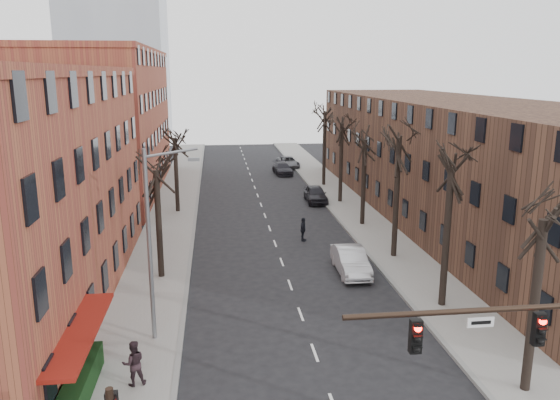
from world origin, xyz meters
name	(u,v)px	position (x,y,z in m)	size (l,w,h in m)	color
sidewalk_left	(174,209)	(-8.00, 35.00, 0.07)	(4.00, 90.00, 0.15)	gray
sidewalk_right	(347,204)	(8.00, 35.00, 0.07)	(4.00, 90.00, 0.15)	gray
building_left_far	(98,124)	(-16.00, 44.00, 7.00)	(12.00, 28.00, 14.00)	brown
building_right	(454,159)	(16.00, 30.00, 5.00)	(12.00, 50.00, 10.00)	#523526
awning_left	(87,393)	(-9.40, 6.00, 0.00)	(1.20, 7.00, 0.15)	maroon
hedge	(77,392)	(-9.50, 5.00, 0.65)	(0.80, 6.00, 1.00)	black
tree_right_a	(524,392)	(7.60, 4.00, 0.00)	(5.20, 5.20, 10.00)	black
tree_right_b	(441,307)	(7.60, 12.00, 0.00)	(5.20, 5.20, 10.80)	black
tree_right_c	(393,257)	(7.60, 20.00, 0.00)	(5.20, 5.20, 11.60)	black
tree_right_d	(362,225)	(7.60, 28.00, 0.00)	(5.20, 5.20, 10.00)	black
tree_right_e	(340,203)	(7.60, 36.00, 0.00)	(5.20, 5.20, 10.80)	black
tree_right_f	(324,186)	(7.60, 44.00, 0.00)	(5.20, 5.20, 11.60)	black
tree_left_a	(162,278)	(-7.60, 18.00, 0.00)	(5.20, 5.20, 9.50)	black
tree_left_b	(178,212)	(-7.60, 34.00, 0.00)	(5.20, 5.20, 9.50)	black
streetlight	(153,238)	(-7.03, 10.00, 5.01)	(2.45, 0.22, 9.03)	slate
silver_sedan	(351,261)	(4.00, 17.51, 0.80)	(1.69, 4.84, 1.60)	#BBBDC3
parked_car_near	(316,194)	(5.30, 36.47, 0.79)	(1.87, 4.66, 1.59)	black
parked_car_mid	(282,168)	(3.97, 51.46, 0.70)	(1.96, 4.82, 1.40)	black
parked_car_far	(288,162)	(5.30, 56.14, 0.71)	(2.34, 5.08, 1.41)	#57595F
pedestrian_b	(134,363)	(-7.57, 6.13, 1.08)	(0.90, 0.70, 1.85)	black
pedestrian_crossing	(303,229)	(2.12, 24.36, 0.89)	(1.04, 0.43, 1.78)	black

